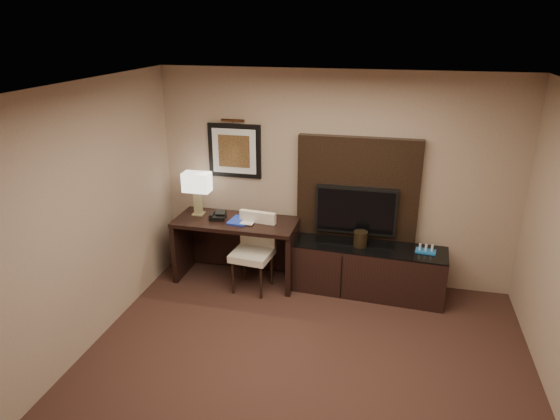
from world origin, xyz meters
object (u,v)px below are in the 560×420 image
(credenza, at_px, (368,269))
(desk_chair, at_px, (252,254))
(ice_bucket, at_px, (360,239))
(desk, at_px, (237,250))
(minibar_tray, at_px, (426,249))
(table_lamp, at_px, (198,195))
(desk_phone, at_px, (218,215))
(tv, at_px, (356,210))

(credenza, xyz_separation_m, desk_chair, (-1.43, -0.25, 0.17))
(desk_chair, bearing_deg, ice_bucket, 16.15)
(desk, bearing_deg, minibar_tray, 1.44)
(table_lamp, distance_m, minibar_tray, 2.93)
(table_lamp, relative_size, ice_bucket, 2.79)
(desk_chair, xyz_separation_m, desk_phone, (-0.51, 0.20, 0.39))
(tv, bearing_deg, minibar_tray, -13.06)
(ice_bucket, height_order, minibar_tray, ice_bucket)
(desk, bearing_deg, ice_bucket, 1.59)
(desk, relative_size, table_lamp, 2.95)
(tv, bearing_deg, table_lamp, -176.08)
(desk, xyz_separation_m, tv, (1.49, 0.23, 0.60))
(credenza, distance_m, desk_phone, 2.02)
(tv, relative_size, ice_bucket, 5.26)
(desk, distance_m, minibar_tray, 2.38)
(desk_phone, bearing_deg, ice_bucket, -6.74)
(ice_bucket, bearing_deg, tv, 113.69)
(credenza, bearing_deg, desk, -175.45)
(credenza, height_order, desk_chair, desk_chair)
(desk_phone, relative_size, ice_bucket, 1.03)
(credenza, xyz_separation_m, minibar_tray, (0.66, -0.01, 0.36))
(table_lamp, bearing_deg, desk, -9.33)
(credenza, distance_m, table_lamp, 2.38)
(tv, xyz_separation_m, desk_phone, (-1.73, -0.24, -0.13))
(table_lamp, bearing_deg, credenza, -1.30)
(credenza, relative_size, ice_bucket, 9.73)
(desk, height_order, table_lamp, table_lamp)
(ice_bucket, bearing_deg, minibar_tray, 0.33)
(desk, distance_m, desk_phone, 0.52)
(desk, height_order, desk_phone, desk_phone)
(minibar_tray, bearing_deg, credenza, 179.01)
(desk, distance_m, credenza, 1.71)
(tv, xyz_separation_m, table_lamp, (-2.03, -0.14, 0.08))
(credenza, height_order, minibar_tray, minibar_tray)
(desk, relative_size, minibar_tray, 6.64)
(desk, distance_m, table_lamp, 0.87)
(desk, height_order, ice_bucket, desk)
(table_lamp, xyz_separation_m, minibar_tray, (2.90, -0.06, -0.42))
(tv, relative_size, desk_chair, 1.02)
(credenza, xyz_separation_m, table_lamp, (-2.24, 0.05, 0.78))
(desk_phone, bearing_deg, tv, 0.09)
(desk, bearing_deg, table_lamp, 171.48)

